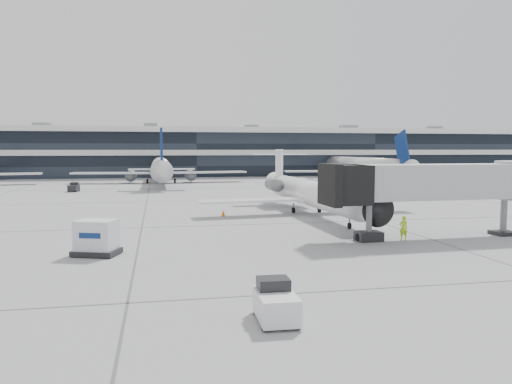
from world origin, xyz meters
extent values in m
plane|color=gray|center=(0.00, 0.00, 0.00)|extent=(220.00, 220.00, 0.00)
cube|color=black|center=(0.00, 82.00, 5.00)|extent=(170.00, 22.00, 10.00)
cylinder|color=white|center=(5.81, 4.75, 2.07)|extent=(3.20, 21.72, 2.44)
cone|color=black|center=(6.24, -7.33, 2.07)|extent=(2.52, 2.61, 2.44)
cone|color=white|center=(5.38, 17.01, 2.35)|extent=(2.41, 2.97, 2.31)
cube|color=white|center=(-0.08, 5.44, 1.44)|extent=(10.11, 3.37, 0.20)
cube|color=white|center=(11.64, 5.86, 1.44)|extent=(10.00, 2.69, 0.20)
cylinder|color=slate|center=(3.75, 12.08, 2.44)|extent=(1.46, 3.11, 1.35)
cylinder|color=slate|center=(7.36, 12.21, 2.44)|extent=(1.46, 3.11, 1.35)
cube|color=white|center=(5.40, 16.47, 4.24)|extent=(0.34, 2.35, 4.06)
cube|color=white|center=(5.39, 16.83, 5.68)|extent=(6.54, 1.67, 0.14)
cylinder|color=black|center=(6.12, -3.81, 0.25)|extent=(0.18, 0.51, 0.51)
cylinder|color=black|center=(4.40, 6.50, 0.29)|extent=(0.24, 0.58, 0.58)
cylinder|color=black|center=(7.10, 6.60, 0.29)|extent=(0.24, 0.58, 0.58)
cube|color=silver|center=(10.60, -8.74, 4.02)|extent=(13.16, 3.07, 2.43)
cube|color=black|center=(3.88, -8.98, 3.92)|extent=(2.53, 3.07, 2.61)
cylinder|color=slate|center=(5.47, -8.92, 1.31)|extent=(0.41, 0.41, 2.61)
cube|color=black|center=(5.47, -8.92, 0.33)|extent=(1.73, 1.37, 0.65)
cylinder|color=slate|center=(16.20, -8.55, 1.40)|extent=(0.47, 0.47, 2.80)
imported|color=#C3FF1A|center=(8.00, -9.00, 0.83)|extent=(0.62, 0.42, 1.66)
cube|color=white|center=(-4.53, -23.28, 0.58)|extent=(1.44, 2.37, 0.96)
cube|color=black|center=(-4.52, -22.75, 1.22)|extent=(1.19, 0.99, 0.53)
cylinder|color=black|center=(-5.09, -22.41, 0.23)|extent=(0.20, 0.47, 0.47)
cylinder|color=black|center=(-3.92, -22.44, 0.23)|extent=(0.20, 0.47, 0.47)
cylinder|color=black|center=(-5.14, -24.11, 0.23)|extent=(0.20, 0.47, 0.47)
cylinder|color=black|center=(-3.97, -24.14, 0.23)|extent=(0.20, 0.47, 0.47)
cube|color=black|center=(-12.32, -10.09, 0.20)|extent=(3.00, 2.60, 0.31)
cube|color=white|center=(-12.32, -10.09, 1.23)|extent=(2.61, 2.28, 1.75)
cone|color=orange|center=(-2.68, 5.58, 0.30)|extent=(0.39, 0.39, 0.60)
cube|color=orange|center=(-2.68, 5.58, 0.02)|extent=(0.43, 0.43, 0.03)
cube|color=black|center=(-20.86, 36.72, 0.54)|extent=(1.53, 2.29, 0.88)
cube|color=black|center=(-20.80, 37.20, 1.12)|extent=(1.17, 1.01, 0.49)
cylinder|color=black|center=(-21.30, 37.56, 0.21)|extent=(0.23, 0.45, 0.43)
cylinder|color=black|center=(-20.23, 37.42, 0.21)|extent=(0.23, 0.45, 0.43)
cylinder|color=black|center=(-21.49, 36.01, 0.21)|extent=(0.23, 0.45, 0.43)
cylinder|color=black|center=(-20.43, 35.88, 0.21)|extent=(0.23, 0.45, 0.43)
camera|label=1|loc=(-8.72, -40.58, 6.30)|focal=35.00mm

